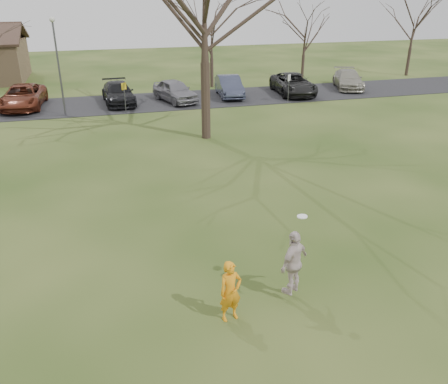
{
  "coord_description": "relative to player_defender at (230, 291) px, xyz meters",
  "views": [
    {
      "loc": [
        -3.84,
        -9.8,
        7.84
      ],
      "look_at": [
        0.0,
        4.0,
        1.5
      ],
      "focal_mm": 36.83,
      "sensor_mm": 36.0,
      "label": 1
    }
  ],
  "objects": [
    {
      "name": "car_7",
      "position": [
        18.13,
        26.19,
        -0.05
      ],
      "size": [
        3.69,
        5.54,
        1.49
      ],
      "primitive_type": "imported",
      "rotation": [
        0.0,
        0.0,
        -0.34
      ],
      "color": "gray",
      "rests_on": "parking_strip"
    },
    {
      "name": "catching_play",
      "position": [
        1.87,
        0.37,
        0.31
      ],
      "size": [
        1.17,
        0.98,
        2.27
      ],
      "color": "beige",
      "rests_on": "ground"
    },
    {
      "name": "sign_yellow",
      "position": [
        -0.89,
        22.59,
        0.61
      ],
      "size": [
        0.35,
        0.35,
        2.08
      ],
      "color": "#47474C",
      "rests_on": "ground"
    },
    {
      "name": "small_tree_row",
      "position": [
        5.49,
        30.65,
        3.05
      ],
      "size": [
        55.0,
        5.9,
        8.5
      ],
      "color": "#352821",
      "rests_on": "ground"
    },
    {
      "name": "car_6",
      "position": [
        12.65,
        25.26,
        0.01
      ],
      "size": [
        3.27,
        6.05,
        1.61
      ],
      "primitive_type": "imported",
      "rotation": [
        0.0,
        0.0,
        -0.1
      ],
      "color": "black",
      "rests_on": "parking_strip"
    },
    {
      "name": "car_3",
      "position": [
        -1.16,
        25.65,
        -0.05
      ],
      "size": [
        2.38,
        5.3,
        1.51
      ],
      "primitive_type": "imported",
      "rotation": [
        0.0,
        0.0,
        0.05
      ],
      "color": "black",
      "rests_on": "parking_strip"
    },
    {
      "name": "player_defender",
      "position": [
        0.0,
        0.0,
        0.0
      ],
      "size": [
        0.68,
        0.52,
        1.68
      ],
      "primitive_type": "imported",
      "rotation": [
        0.0,
        0.0,
        0.2
      ],
      "color": "orange",
      "rests_on": "ground"
    },
    {
      "name": "big_tree",
      "position": [
        3.11,
        15.59,
        6.16
      ],
      "size": [
        9.0,
        9.0,
        14.0
      ],
      "primitive_type": null,
      "color": "#352821",
      "rests_on": "ground"
    },
    {
      "name": "car_4",
      "position": [
        2.99,
        25.12,
        0.01
      ],
      "size": [
        3.22,
        5.08,
        1.61
      ],
      "primitive_type": "imported",
      "rotation": [
        0.0,
        0.0,
        0.3
      ],
      "color": "slate",
      "rests_on": "parking_strip"
    },
    {
      "name": "parking_strip",
      "position": [
        1.11,
        25.59,
        -0.82
      ],
      "size": [
        62.0,
        6.5,
        0.04
      ],
      "primitive_type": "cube",
      "color": "black",
      "rests_on": "ground"
    },
    {
      "name": "car_5",
      "position": [
        7.43,
        25.79,
        -0.01
      ],
      "size": [
        2.16,
        4.95,
        1.58
      ],
      "primitive_type": "imported",
      "rotation": [
        0.0,
        0.0,
        -0.1
      ],
      "color": "#33384D",
      "rests_on": "parking_strip"
    },
    {
      "name": "sign_white",
      "position": [
        11.11,
        22.59,
        0.61
      ],
      "size": [
        0.35,
        0.35,
        2.08
      ],
      "color": "#47474C",
      "rests_on": "ground"
    },
    {
      "name": "lamp_post",
      "position": [
        -4.89,
        23.09,
        3.13
      ],
      "size": [
        0.34,
        0.34,
        6.27
      ],
      "color": "#47474C",
      "rests_on": "ground"
    },
    {
      "name": "car_2",
      "position": [
        -7.79,
        26.08,
        -0.01
      ],
      "size": [
        3.04,
        5.9,
        1.59
      ],
      "primitive_type": "imported",
      "rotation": [
        0.0,
        0.0,
        -0.07
      ],
      "color": "#602616",
      "rests_on": "parking_strip"
    },
    {
      "name": "ground",
      "position": [
        1.11,
        0.59,
        -0.84
      ],
      "size": [
        120.0,
        120.0,
        0.0
      ],
      "primitive_type": "plane",
      "color": "#1E380F",
      "rests_on": "ground"
    }
  ]
}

